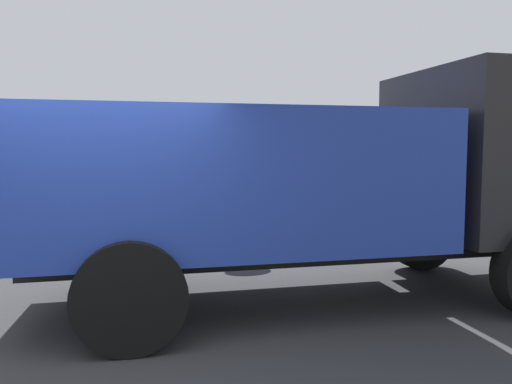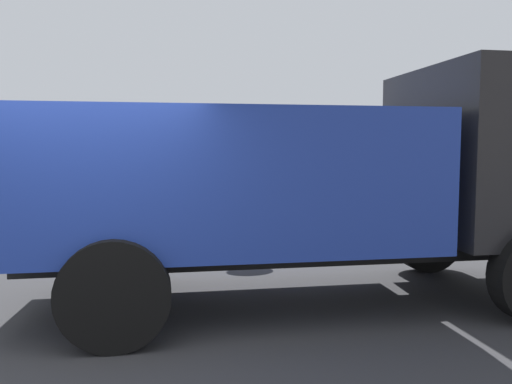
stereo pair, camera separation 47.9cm
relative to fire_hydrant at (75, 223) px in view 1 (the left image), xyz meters
The scene contains 6 objects.
ground_plane 5.17m from the fire_hydrant, 83.28° to the right, with size 80.00×80.00×0.00m, color #2D2D30.
sidewalk_curb 1.61m from the fire_hydrant, 66.79° to the left, with size 36.00×5.00×0.15m, color #BCB7AD.
fire_hydrant is the anchor object (origin of this frame).
loose_tire 0.38m from the fire_hydrant, 31.43° to the right, with size 1.14×1.14×0.23m, color black.
stop_sign 3.19m from the fire_hydrant, ahead, with size 0.76×0.08×2.38m.
dump_truck_blue 5.19m from the fire_hydrant, 47.48° to the right, with size 7.04×2.90×3.00m.
Camera 1 is at (0.30, -4.79, 1.97)m, focal length 36.06 mm.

